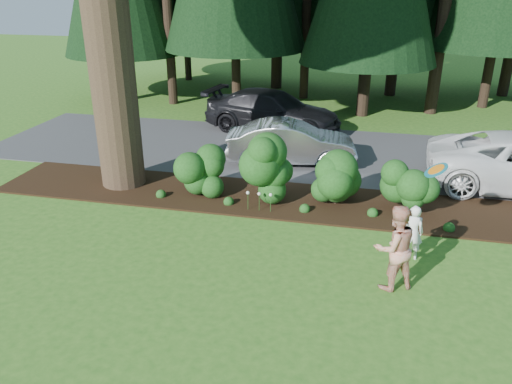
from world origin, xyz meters
TOP-DOWN VIEW (x-y plane):
  - ground at (0.00, 0.00)m, footprint 80.00×80.00m
  - mulch_bed at (0.00, 3.25)m, footprint 16.00×2.50m
  - driveway at (0.00, 7.50)m, footprint 22.00×6.00m
  - shrub_row at (0.77, 3.14)m, footprint 6.53×1.60m
  - lily_cluster at (-0.30, 2.40)m, footprint 0.69×0.09m
  - car_silver_wagon at (-0.09, 6.25)m, footprint 4.32×2.08m
  - car_dark_suv at (-1.38, 9.80)m, footprint 5.69×3.07m
  - child at (3.38, 0.87)m, footprint 0.46×0.30m
  - adult at (2.95, -0.36)m, footprint 1.06×0.98m
  - frisbee at (3.68, 0.93)m, footprint 0.45×0.49m

SIDE VIEW (x-z plane):
  - ground at x=0.00m, z-range 0.00..0.00m
  - driveway at x=0.00m, z-range 0.00..0.03m
  - mulch_bed at x=0.00m, z-range 0.00..0.05m
  - lily_cluster at x=-0.30m, z-range 0.21..0.78m
  - child at x=3.38m, z-range 0.00..1.25m
  - car_silver_wagon at x=-0.09m, z-range 0.03..1.40m
  - shrub_row at x=0.77m, z-range 0.00..1.61m
  - car_dark_suv at x=-1.38m, z-range 0.03..1.60m
  - adult at x=2.95m, z-range 0.00..1.75m
  - frisbee at x=3.68m, z-range 1.90..2.20m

